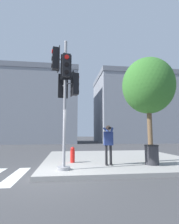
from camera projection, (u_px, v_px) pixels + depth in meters
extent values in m
plane|color=#424244|center=(48.00, 178.00, 6.10)|extent=(160.00, 160.00, 0.00)
cube|color=#9E9B96|center=(117.00, 159.00, 10.01)|extent=(8.00, 8.00, 0.18)
cube|color=silver|center=(16.00, 176.00, 6.44)|extent=(0.50, 2.99, 0.01)
cylinder|color=#939399|center=(64.00, 168.00, 6.66)|extent=(0.50, 0.50, 0.12)
cylinder|color=#939399|center=(65.00, 102.00, 6.97)|extent=(0.12, 0.12, 5.01)
sphere|color=#939399|center=(66.00, 42.00, 7.28)|extent=(0.13, 0.13, 0.13)
cylinder|color=#939399|center=(64.00, 86.00, 7.22)|extent=(0.12, 0.25, 0.05)
cube|color=black|center=(62.00, 87.00, 7.44)|extent=(0.36, 0.32, 0.90)
cube|color=black|center=(63.00, 86.00, 7.32)|extent=(0.41, 0.15, 1.02)
cylinder|color=red|center=(61.00, 81.00, 7.59)|extent=(0.17, 0.08, 0.17)
cylinder|color=black|center=(61.00, 88.00, 7.56)|extent=(0.17, 0.08, 0.17)
cylinder|color=black|center=(61.00, 94.00, 7.52)|extent=(0.17, 0.08, 0.17)
cylinder|color=#939399|center=(66.00, 68.00, 6.96)|extent=(0.07, 0.25, 0.05)
cube|color=black|center=(66.00, 66.00, 6.73)|extent=(0.32, 0.27, 0.90)
cube|color=black|center=(66.00, 67.00, 6.86)|extent=(0.42, 0.06, 1.02)
cylinder|color=red|center=(67.00, 57.00, 6.63)|extent=(0.17, 0.05, 0.17)
cylinder|color=black|center=(67.00, 64.00, 6.60)|extent=(0.17, 0.05, 0.17)
cylinder|color=black|center=(67.00, 72.00, 6.56)|extent=(0.17, 0.05, 0.17)
cylinder|color=#939399|center=(61.00, 60.00, 7.12)|extent=(0.25, 0.10, 0.05)
cube|color=black|center=(55.00, 59.00, 7.05)|extent=(0.30, 0.34, 0.90)
cube|color=black|center=(59.00, 59.00, 7.09)|extent=(0.11, 0.42, 1.02)
cylinder|color=red|center=(52.00, 51.00, 7.04)|extent=(0.06, 0.17, 0.17)
cylinder|color=black|center=(52.00, 58.00, 7.00)|extent=(0.06, 0.17, 0.17)
cylinder|color=black|center=(52.00, 66.00, 6.97)|extent=(0.06, 0.17, 0.17)
cylinder|color=#939399|center=(69.00, 84.00, 7.13)|extent=(0.25, 0.11, 0.05)
cube|color=black|center=(75.00, 84.00, 7.22)|extent=(0.31, 0.35, 0.90)
cube|color=black|center=(72.00, 84.00, 7.17)|extent=(0.13, 0.41, 1.02)
cylinder|color=red|center=(78.00, 78.00, 7.30)|extent=(0.07, 0.17, 0.17)
cylinder|color=black|center=(78.00, 85.00, 7.27)|extent=(0.07, 0.17, 0.17)
cylinder|color=black|center=(78.00, 92.00, 7.23)|extent=(0.07, 0.17, 0.17)
cube|color=black|center=(107.00, 165.00, 7.62)|extent=(0.09, 0.24, 0.05)
cube|color=black|center=(111.00, 165.00, 7.65)|extent=(0.09, 0.24, 0.05)
cylinder|color=black|center=(106.00, 155.00, 7.73)|extent=(0.11, 0.11, 0.85)
cylinder|color=black|center=(111.00, 155.00, 7.75)|extent=(0.11, 0.11, 0.85)
cube|color=navy|center=(108.00, 138.00, 7.83)|extent=(0.40, 0.22, 0.61)
sphere|color=#8C664C|center=(108.00, 128.00, 7.89)|extent=(0.22, 0.22, 0.22)
cube|color=black|center=(110.00, 128.00, 7.58)|extent=(0.12, 0.10, 0.09)
cylinder|color=black|center=(110.00, 128.00, 7.51)|extent=(0.06, 0.08, 0.06)
cylinder|color=navy|center=(106.00, 130.00, 7.72)|extent=(0.23, 0.35, 0.23)
cylinder|color=navy|center=(112.00, 130.00, 7.75)|extent=(0.23, 0.35, 0.23)
cylinder|color=brown|center=(150.00, 132.00, 8.81)|extent=(0.24, 0.24, 2.93)
ellipsoid|color=#38752D|center=(148.00, 86.00, 9.10)|extent=(2.66, 2.66, 2.93)
cylinder|color=red|center=(73.00, 156.00, 8.35)|extent=(0.21, 0.21, 0.58)
sphere|color=red|center=(73.00, 149.00, 8.40)|extent=(0.19, 0.19, 0.19)
cylinder|color=red|center=(73.00, 155.00, 8.23)|extent=(0.10, 0.06, 0.10)
cylinder|color=#2D2D33|center=(152.00, 155.00, 7.79)|extent=(0.59, 0.59, 0.82)
cylinder|color=black|center=(151.00, 145.00, 7.84)|extent=(0.62, 0.62, 0.04)
cube|color=gray|center=(32.00, 109.00, 29.44)|extent=(14.82, 9.06, 11.25)
cube|color=slate|center=(34.00, 75.00, 30.18)|extent=(15.02, 9.26, 0.80)
cube|color=gray|center=(145.00, 111.00, 32.21)|extent=(17.56, 10.06, 11.15)
cube|color=slate|center=(144.00, 80.00, 32.94)|extent=(17.76, 10.26, 0.80)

